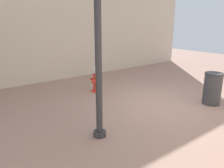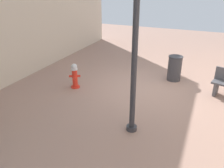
% 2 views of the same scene
% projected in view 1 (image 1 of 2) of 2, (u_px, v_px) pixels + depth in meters
% --- Properties ---
extents(ground_plane, '(23.40, 23.40, 0.00)m').
position_uv_depth(ground_plane, '(167.00, 105.00, 6.80)').
color(ground_plane, '#9E7A6B').
extents(fire_hydrant, '(0.40, 0.38, 0.92)m').
position_uv_depth(fire_hydrant, '(96.00, 79.00, 7.98)').
color(fire_hydrant, red).
rests_on(fire_hydrant, ground_plane).
extents(street_lamp, '(0.36, 0.36, 4.11)m').
position_uv_depth(street_lamp, '(98.00, 17.00, 4.29)').
color(street_lamp, '#2D2D33').
rests_on(street_lamp, ground_plane).
extents(trash_bin, '(0.55, 0.55, 0.98)m').
position_uv_depth(trash_bin, '(212.00, 89.00, 6.78)').
color(trash_bin, '#38383D').
rests_on(trash_bin, ground_plane).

